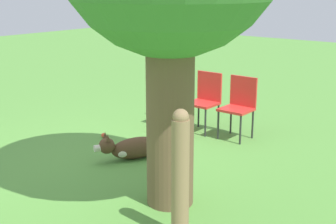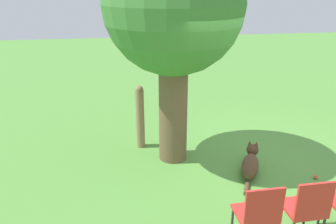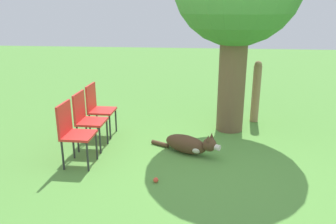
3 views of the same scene
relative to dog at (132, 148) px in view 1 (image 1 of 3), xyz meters
name	(u,v)px [view 1 (image 1 of 3)]	position (x,y,z in m)	size (l,w,h in m)	color
ground_plane	(108,168)	(0.43, -0.02, -0.15)	(30.00, 30.00, 0.00)	#56933D
dog	(132,148)	(0.00, 0.00, 0.00)	(1.13, 0.66, 0.40)	#513823
fence_post	(180,175)	(1.22, 1.72, 0.47)	(0.16, 0.16, 1.23)	#937551
red_chair_0	(175,92)	(-1.64, -0.56, 0.38)	(0.42, 0.44, 0.93)	red
red_chair_1	(205,97)	(-1.66, 0.04, 0.38)	(0.42, 0.44, 0.93)	red
red_chair_2	(239,103)	(-1.67, 0.64, 0.38)	(0.42, 0.44, 0.93)	red
tennis_ball	(103,135)	(-0.39, -0.96, -0.12)	(0.07, 0.07, 0.07)	#E54C33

